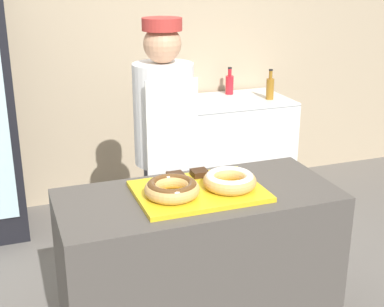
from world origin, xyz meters
The scene contains 11 objects.
wall_back centered at (0.00, 2.13, 1.35)m, with size 8.00×0.06×2.70m.
display_counter centered at (0.00, 0.00, 0.44)m, with size 1.42×0.63×0.88m.
serving_tray centered at (0.00, 0.00, 0.89)m, with size 0.64×0.46×0.02m.
donut_chocolate_glaze centered at (-0.15, -0.04, 0.95)m, with size 0.27×0.27×0.08m.
donut_light_glaze centered at (0.15, -0.04, 0.95)m, with size 0.27×0.27×0.08m.
brownie_back_left centered at (-0.07, 0.17, 0.92)m, with size 0.08×0.08×0.03m.
brownie_back_right centered at (0.07, 0.17, 0.92)m, with size 0.08×0.08×0.03m.
baker_person centered at (0.03, 0.66, 0.89)m, with size 0.36×0.36×1.69m.
chest_freezer centered at (0.96, 1.75, 0.45)m, with size 0.97×0.64×0.89m.
bottle_red centered at (1.02, 1.94, 0.98)m, with size 0.07×0.07×0.24m.
bottle_amber centered at (1.27, 1.65, 0.98)m, with size 0.07×0.07×0.26m.
Camera 1 is at (-0.88, -2.31, 1.97)m, focal length 50.00 mm.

